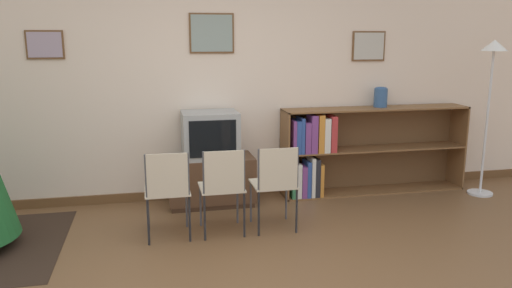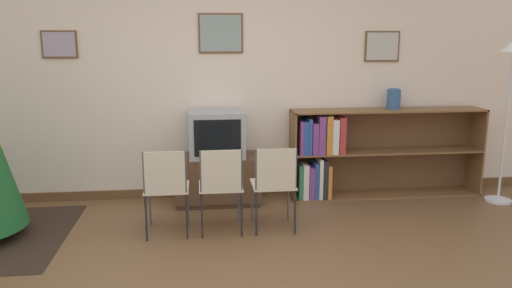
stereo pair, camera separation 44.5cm
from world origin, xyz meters
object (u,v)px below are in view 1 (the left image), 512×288
tv_console (211,180)px  standing_lamp (491,77)px  folding_chair_center (223,186)px  television (210,135)px  folding_chair_left (168,189)px  bookshelf (343,151)px  folding_chair_right (276,182)px  vase (381,97)px

tv_console → standing_lamp: bearing=-5.8°
folding_chair_center → television: bearing=90.0°
folding_chair_left → standing_lamp: size_ratio=0.47×
folding_chair_left → folding_chair_center: size_ratio=1.00×
television → folding_chair_center: 0.94m
tv_console → standing_lamp: size_ratio=0.52×
folding_chair_left → standing_lamp: (3.59, 0.58, 0.88)m
bookshelf → television: bearing=-177.3°
tv_console → folding_chair_right: (0.49, -0.89, 0.21)m
folding_chair_left → tv_console: bearing=61.1°
folding_chair_center → folding_chair_right: same height
television → bookshelf: television is taller
folding_chair_center → folding_chair_left: bearing=180.0°
television → folding_chair_right: (0.49, -0.89, -0.30)m
folding_chair_center → standing_lamp: (3.10, 0.58, 0.88)m
folding_chair_right → vase: 1.92m
folding_chair_right → vase: (1.50, 1.00, 0.64)m
vase → standing_lamp: bearing=-21.1°
bookshelf → vase: 0.76m
tv_console → vase: (2.00, 0.11, 0.85)m
television → folding_chair_center: television is taller
folding_chair_left → bookshelf: 2.25m
tv_console → folding_chair_left: 1.04m
standing_lamp → bookshelf: bearing=166.2°
standing_lamp → television: bearing=174.3°
tv_console → folding_chair_right: bearing=-61.1°
television → folding_chair_center: (0.00, -0.89, -0.30)m
television → vase: size_ratio=2.58×
television → standing_lamp: bearing=-5.7°
television → vase: bearing=3.3°
vase → standing_lamp: 1.21m
folding_chair_center → vase: 2.33m
television → standing_lamp: 3.17m
folding_chair_center → standing_lamp: standing_lamp is taller
folding_chair_right → bookshelf: size_ratio=0.37×
folding_chair_left → standing_lamp: standing_lamp is taller
folding_chair_left → folding_chair_right: 0.99m
television → vase: 2.03m
tv_console → folding_chair_left: (-0.49, -0.89, 0.21)m
vase → bookshelf: bearing=-174.7°
bookshelf → folding_chair_right: bearing=-137.5°
tv_console → bookshelf: bearing=2.6°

